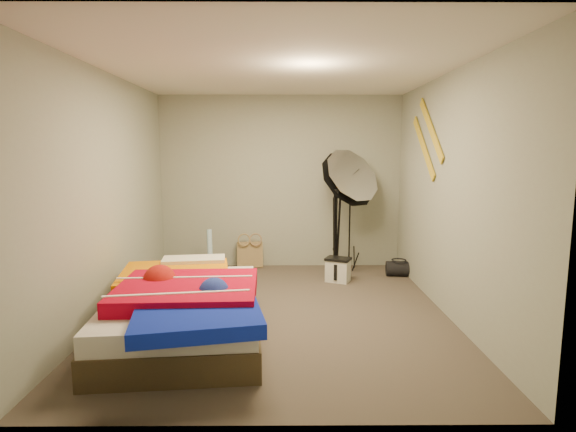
{
  "coord_description": "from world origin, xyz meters",
  "views": [
    {
      "loc": [
        0.07,
        -4.58,
        1.69
      ],
      "look_at": [
        0.1,
        0.6,
        0.95
      ],
      "focal_mm": 28.0,
      "sensor_mm": 36.0,
      "label": 1
    }
  ],
  "objects_px": {
    "wrapping_roll": "(210,252)",
    "duffel_bag": "(399,269)",
    "tote_bag": "(250,255)",
    "photo_umbrella": "(347,180)",
    "bed": "(186,308)",
    "camera_case": "(338,271)",
    "camera_tripod": "(336,227)"
  },
  "relations": [
    {
      "from": "duffel_bag",
      "to": "photo_umbrella",
      "type": "height_order",
      "value": "photo_umbrella"
    },
    {
      "from": "tote_bag",
      "to": "photo_umbrella",
      "type": "distance_m",
      "value": 1.81
    },
    {
      "from": "bed",
      "to": "camera_case",
      "type": "bearing_deg",
      "value": 48.11
    },
    {
      "from": "wrapping_roll",
      "to": "camera_tripod",
      "type": "xyz_separation_m",
      "value": [
        1.73,
        -0.2,
        0.38
      ]
    },
    {
      "from": "wrapping_roll",
      "to": "bed",
      "type": "height_order",
      "value": "wrapping_roll"
    },
    {
      "from": "tote_bag",
      "to": "bed",
      "type": "bearing_deg",
      "value": -106.41
    },
    {
      "from": "wrapping_roll",
      "to": "photo_umbrella",
      "type": "relative_size",
      "value": 0.34
    },
    {
      "from": "bed",
      "to": "camera_tripod",
      "type": "bearing_deg",
      "value": 51.43
    },
    {
      "from": "tote_bag",
      "to": "photo_umbrella",
      "type": "relative_size",
      "value": 0.21
    },
    {
      "from": "wrapping_roll",
      "to": "photo_umbrella",
      "type": "xyz_separation_m",
      "value": [
        1.91,
        0.04,
        1.0
      ]
    },
    {
      "from": "wrapping_roll",
      "to": "photo_umbrella",
      "type": "height_order",
      "value": "photo_umbrella"
    },
    {
      "from": "camera_case",
      "to": "bed",
      "type": "relative_size",
      "value": 0.14
    },
    {
      "from": "bed",
      "to": "photo_umbrella",
      "type": "bearing_deg",
      "value": 51.67
    },
    {
      "from": "wrapping_roll",
      "to": "duffel_bag",
      "type": "relative_size",
      "value": 1.87
    },
    {
      "from": "tote_bag",
      "to": "camera_tripod",
      "type": "xyz_separation_m",
      "value": [
        1.2,
        -0.54,
        0.5
      ]
    },
    {
      "from": "wrapping_roll",
      "to": "duffel_bag",
      "type": "height_order",
      "value": "wrapping_roll"
    },
    {
      "from": "tote_bag",
      "to": "duffel_bag",
      "type": "xyz_separation_m",
      "value": [
        2.08,
        -0.49,
        -0.09
      ]
    },
    {
      "from": "camera_case",
      "to": "tote_bag",
      "type": "bearing_deg",
      "value": 172.4
    },
    {
      "from": "tote_bag",
      "to": "camera_case",
      "type": "relative_size",
      "value": 1.29
    },
    {
      "from": "tote_bag",
      "to": "duffel_bag",
      "type": "height_order",
      "value": "tote_bag"
    },
    {
      "from": "camera_case",
      "to": "bed",
      "type": "xyz_separation_m",
      "value": [
        -1.61,
        -1.79,
        0.13
      ]
    },
    {
      "from": "tote_bag",
      "to": "duffel_bag",
      "type": "relative_size",
      "value": 1.13
    },
    {
      "from": "bed",
      "to": "photo_umbrella",
      "type": "height_order",
      "value": "photo_umbrella"
    },
    {
      "from": "wrapping_roll",
      "to": "camera_tripod",
      "type": "bearing_deg",
      "value": -6.63
    },
    {
      "from": "bed",
      "to": "tote_bag",
      "type": "bearing_deg",
      "value": 81.31
    },
    {
      "from": "tote_bag",
      "to": "camera_tripod",
      "type": "bearing_deg",
      "value": -31.99
    },
    {
      "from": "wrapping_roll",
      "to": "bed",
      "type": "relative_size",
      "value": 0.29
    },
    {
      "from": "tote_bag",
      "to": "duffel_bag",
      "type": "bearing_deg",
      "value": -21.09
    },
    {
      "from": "bed",
      "to": "camera_tripod",
      "type": "relative_size",
      "value": 1.79
    },
    {
      "from": "photo_umbrella",
      "to": "tote_bag",
      "type": "bearing_deg",
      "value": 167.7
    },
    {
      "from": "wrapping_roll",
      "to": "camera_case",
      "type": "relative_size",
      "value": 2.13
    },
    {
      "from": "tote_bag",
      "to": "camera_case",
      "type": "height_order",
      "value": "tote_bag"
    }
  ]
}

